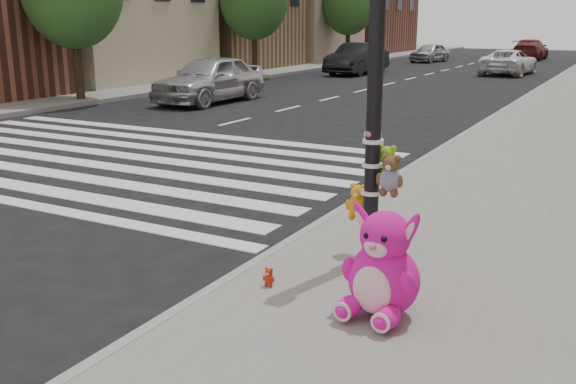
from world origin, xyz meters
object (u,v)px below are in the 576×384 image
Objects in this scene: car_silver_far at (210,79)px; pink_bunny at (382,271)px; car_dark_far at (357,59)px; signal_pole at (377,113)px; red_teddy at (269,277)px; car_white_near at (509,62)px.

pink_bunny is at bearing -49.03° from car_silver_far.
pink_bunny is at bearing -65.43° from car_dark_far.
car_silver_far is at bearing 136.76° from pink_bunny.
signal_pole reaches higher than car_dark_far.
red_teddy is 0.04× the size of car_silver_far.
red_teddy is at bearing 99.47° from car_white_near.
car_silver_far is 17.70m from car_white_near.
signal_pole is 26.53m from car_dark_far.
pink_bunny is 5.24× the size of red_teddy.
car_dark_far reaches higher than pink_bunny.
signal_pole is at bearing -47.62° from car_silver_far.
pink_bunny is 27.89m from car_dark_far.
signal_pole is 2.00m from red_teddy.
signal_pole reaches higher than car_silver_far.
car_silver_far is 13.08m from car_dark_far.
pink_bunny is 0.22× the size of car_silver_far.
pink_bunny is 0.21× the size of car_dark_far.
car_white_near is (-2.96, 28.95, 0.38)m from red_teddy.
car_white_near is at bearing 68.71° from car_silver_far.
car_silver_far is at bearing 71.79° from car_white_near.
car_dark_far is (-0.19, 13.07, -0.00)m from car_silver_far.
pink_bunny is 1.22m from red_teddy.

